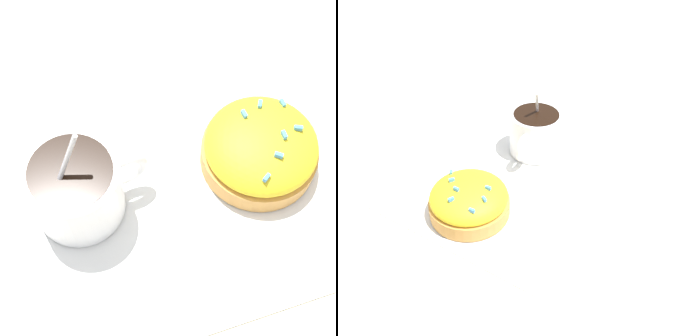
# 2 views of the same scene
# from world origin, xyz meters

# --- Properties ---
(ground_plane) EXTENTS (3.00, 3.00, 0.00)m
(ground_plane) POSITION_xyz_m (0.00, 0.00, 0.00)
(ground_plane) COLOR #C6B793
(paper_napkin) EXTENTS (0.31, 0.29, 0.00)m
(paper_napkin) POSITION_xyz_m (0.00, 0.00, 0.00)
(paper_napkin) COLOR white
(paper_napkin) RESTS_ON ground_plane
(coffee_cup) EXTENTS (0.10, 0.08, 0.11)m
(coffee_cup) POSITION_xyz_m (0.08, -0.01, 0.04)
(coffee_cup) COLOR white
(coffee_cup) RESTS_ON paper_napkin
(frosted_pastry) EXTENTS (0.10, 0.10, 0.05)m
(frosted_pastry) POSITION_xyz_m (-0.08, 0.01, 0.02)
(frosted_pastry) COLOR #D19347
(frosted_pastry) RESTS_ON paper_napkin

